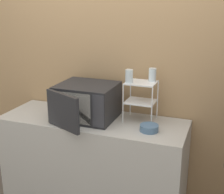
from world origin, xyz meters
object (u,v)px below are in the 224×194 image
object	(u,v)px
bowl	(149,128)
dish_rack	(141,93)
glass_back_right	(152,75)
glass_front_left	(129,76)
microwave	(86,102)

from	to	relation	value
bowl	dish_rack	bearing A→B (deg)	123.29
dish_rack	glass_back_right	world-z (taller)	glass_back_right
glass_front_left	dish_rack	bearing A→B (deg)	34.49
glass_front_left	glass_back_right	bearing A→B (deg)	36.15
microwave	dish_rack	world-z (taller)	dish_rack
dish_rack	glass_back_right	xyz separation A→B (m)	(0.08, 0.06, 0.16)
microwave	glass_back_right	bearing A→B (deg)	17.98
glass_back_right	bowl	xyz separation A→B (m)	(0.05, -0.27, -0.39)
glass_back_right	bowl	distance (m)	0.47
glass_back_right	microwave	bearing A→B (deg)	-162.02
microwave	glass_back_right	distance (m)	0.63
glass_front_left	microwave	bearing A→B (deg)	-171.93
glass_front_left	bowl	xyz separation A→B (m)	(0.22, -0.14, -0.39)
dish_rack	microwave	bearing A→B (deg)	-166.19
glass_back_right	dish_rack	bearing A→B (deg)	-142.11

